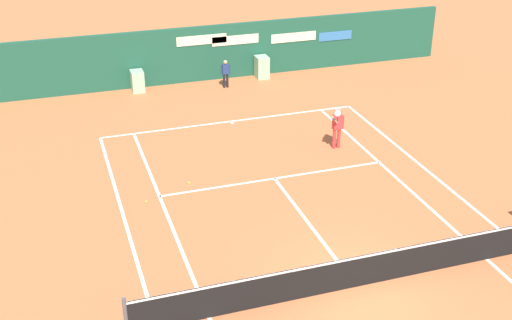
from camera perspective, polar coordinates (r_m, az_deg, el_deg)
ground_plane at (r=18.59m, az=7.73°, el=-9.53°), size 80.00×80.00×0.01m
tennis_net at (r=17.88m, az=8.62°, el=-9.22°), size 12.10×0.10×1.07m
sponsor_back_wall at (r=32.07m, az=-4.80°, el=8.86°), size 25.00×1.02×2.61m
player_on_baseline at (r=25.13m, az=6.90°, el=2.96°), size 0.66×0.65×1.80m
ball_kid_left_post at (r=31.23m, az=-2.59°, el=7.46°), size 0.44×0.19×1.31m
tennis_ball_mid_court at (r=21.95m, az=-9.27°, el=-3.50°), size 0.07×0.07×0.07m
tennis_ball_by_sideline at (r=22.90m, az=-5.67°, el=-1.93°), size 0.07×0.07×0.07m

